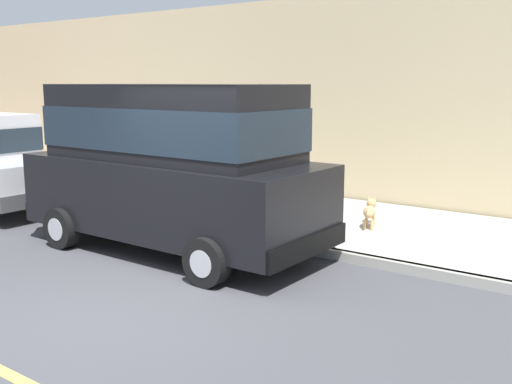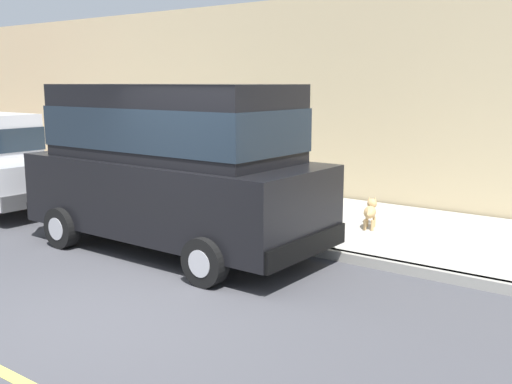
# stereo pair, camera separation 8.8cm
# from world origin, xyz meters

# --- Properties ---
(ground_plane) EXTENTS (80.00, 80.00, 0.00)m
(ground_plane) POSITION_xyz_m (0.00, 0.00, 0.00)
(ground_plane) COLOR #424247
(curb) EXTENTS (0.16, 64.00, 0.14)m
(curb) POSITION_xyz_m (3.20, 0.00, 0.07)
(curb) COLOR gray
(curb) RESTS_ON ground
(sidewalk) EXTENTS (3.60, 64.00, 0.14)m
(sidewalk) POSITION_xyz_m (5.00, 0.00, 0.07)
(sidewalk) COLOR #A8A59E
(sidewalk) RESTS_ON ground
(car_black_van) EXTENTS (2.16, 4.91, 2.52)m
(car_black_van) POSITION_xyz_m (2.15, 1.15, 1.39)
(car_black_van) COLOR black
(car_black_van) RESTS_ON ground
(dog_tan) EXTENTS (0.73, 0.35, 0.49)m
(dog_tan) POSITION_xyz_m (4.74, -0.90, 0.43)
(dog_tan) COLOR tan
(dog_tan) RESTS_ON sidewalk
(building_facade) EXTENTS (0.50, 20.00, 4.31)m
(building_facade) POSITION_xyz_m (7.10, 4.75, 2.16)
(building_facade) COLOR tan
(building_facade) RESTS_ON ground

